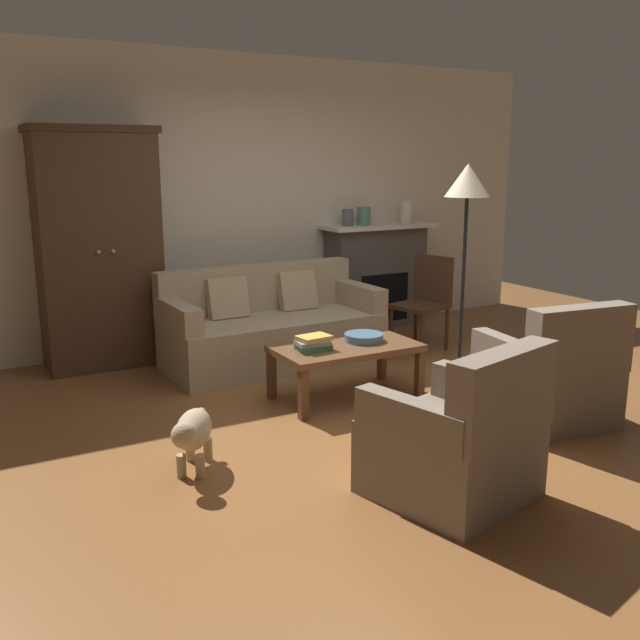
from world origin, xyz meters
The scene contains 16 objects.
ground_plane centered at (0.00, 0.00, 0.00)m, with size 9.60×9.60×0.00m, color brown.
back_wall centered at (0.00, 2.55, 1.40)m, with size 7.20×0.10×2.80m, color silver.
fireplace centered at (1.55, 2.30, 0.57)m, with size 1.26×0.48×1.12m.
armoire centered at (-1.40, 2.22, 1.04)m, with size 1.06×0.57×2.08m.
couch centered at (-0.09, 1.53, 0.32)m, with size 1.94×0.89×0.86m.
coffee_table centered at (0.01, 0.39, 0.37)m, with size 1.10×0.60×0.42m.
fruit_bowl centered at (0.20, 0.43, 0.45)m, with size 0.30×0.30×0.06m, color slate.
book_stack centered at (-0.27, 0.39, 0.47)m, with size 0.27×0.20×0.11m.
mantel_vase_slate centered at (1.17, 2.28, 1.21)m, with size 0.12×0.12×0.17m, color #565B66.
mantel_vase_jade centered at (1.37, 2.28, 1.21)m, with size 0.14×0.14×0.19m, color slate.
mantel_vase_cream centered at (1.93, 2.28, 1.24)m, with size 0.13×0.13×0.24m, color beige.
armchair_near_left centered at (-0.31, -1.30, 0.32)m, with size 0.93×0.93×0.88m.
armchair_near_right centered at (0.98, -0.74, 0.32)m, with size 0.87×0.86×0.88m.
side_chair_wooden centered at (1.44, 1.26, 0.51)m, with size 0.54×0.54×0.90m.
floor_lamp centered at (1.08, 0.32, 1.54)m, with size 0.36×0.36×1.77m.
dog centered at (-1.45, -0.29, 0.25)m, with size 0.39×0.51×0.39m.
Camera 1 is at (-2.68, -4.02, 1.81)m, focal length 39.33 mm.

